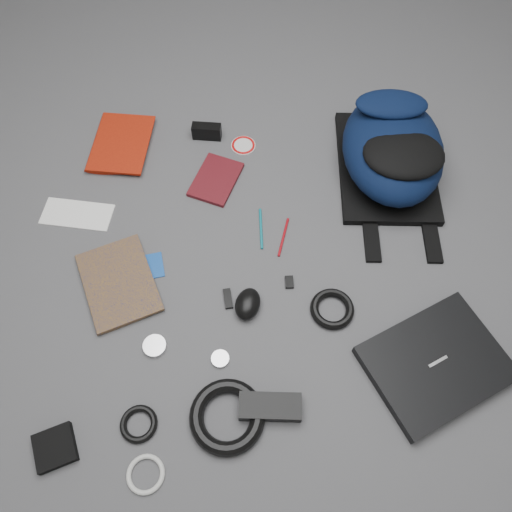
{
  "coord_description": "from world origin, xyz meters",
  "views": [
    {
      "loc": [
        -0.03,
        -0.63,
        1.18
      ],
      "look_at": [
        0.0,
        0.0,
        0.02
      ],
      "focal_mm": 35.0,
      "sensor_mm": 36.0,
      "label": 1
    }
  ],
  "objects_px": {
    "textbook_red": "(94,142)",
    "dvd_case": "(216,180)",
    "power_brick": "(270,407)",
    "pouch": "(55,448)",
    "compact_camera": "(207,131)",
    "backpack": "(393,148)",
    "mouse": "(248,304)",
    "laptop": "(436,363)",
    "comic_book": "(86,295)"
  },
  "relations": [
    {
      "from": "textbook_red",
      "to": "dvd_case",
      "type": "xyz_separation_m",
      "value": [
        0.37,
        -0.16,
        -0.01
      ]
    },
    {
      "from": "power_brick",
      "to": "pouch",
      "type": "xyz_separation_m",
      "value": [
        -0.48,
        -0.06,
        -0.01
      ]
    },
    {
      "from": "compact_camera",
      "to": "pouch",
      "type": "relative_size",
      "value": 1.02
    },
    {
      "from": "compact_camera",
      "to": "power_brick",
      "type": "xyz_separation_m",
      "value": [
        0.14,
        -0.83,
        -0.01
      ]
    },
    {
      "from": "backpack",
      "to": "pouch",
      "type": "xyz_separation_m",
      "value": [
        -0.87,
        -0.74,
        -0.08
      ]
    },
    {
      "from": "dvd_case",
      "to": "mouse",
      "type": "xyz_separation_m",
      "value": [
        0.08,
        -0.41,
        0.02
      ]
    },
    {
      "from": "power_brick",
      "to": "laptop",
      "type": "bearing_deg",
      "value": 15.84
    },
    {
      "from": "textbook_red",
      "to": "mouse",
      "type": "bearing_deg",
      "value": -43.23
    },
    {
      "from": "backpack",
      "to": "pouch",
      "type": "distance_m",
      "value": 1.15
    },
    {
      "from": "comic_book",
      "to": "pouch",
      "type": "height_order",
      "value": "pouch"
    },
    {
      "from": "compact_camera",
      "to": "mouse",
      "type": "bearing_deg",
      "value": -72.43
    },
    {
      "from": "backpack",
      "to": "comic_book",
      "type": "height_order",
      "value": "backpack"
    },
    {
      "from": "comic_book",
      "to": "mouse",
      "type": "height_order",
      "value": "mouse"
    },
    {
      "from": "dvd_case",
      "to": "power_brick",
      "type": "relative_size",
      "value": 1.14
    },
    {
      "from": "backpack",
      "to": "power_brick",
      "type": "height_order",
      "value": "backpack"
    },
    {
      "from": "dvd_case",
      "to": "power_brick",
      "type": "distance_m",
      "value": 0.67
    },
    {
      "from": "pouch",
      "to": "dvd_case",
      "type": "bearing_deg",
      "value": 63.31
    },
    {
      "from": "mouse",
      "to": "dvd_case",
      "type": "bearing_deg",
      "value": 118.67
    },
    {
      "from": "laptop",
      "to": "pouch",
      "type": "height_order",
      "value": "laptop"
    },
    {
      "from": "backpack",
      "to": "compact_camera",
      "type": "bearing_deg",
      "value": 168.1
    },
    {
      "from": "backpack",
      "to": "textbook_red",
      "type": "bearing_deg",
      "value": 175.11
    },
    {
      "from": "compact_camera",
      "to": "backpack",
      "type": "bearing_deg",
      "value": -8.28
    },
    {
      "from": "dvd_case",
      "to": "pouch",
      "type": "bearing_deg",
      "value": -92.84
    },
    {
      "from": "backpack",
      "to": "pouch",
      "type": "bearing_deg",
      "value": -135.47
    },
    {
      "from": "power_brick",
      "to": "mouse",
      "type": "bearing_deg",
      "value": 103.39
    },
    {
      "from": "pouch",
      "to": "mouse",
      "type": "bearing_deg",
      "value": 35.81
    },
    {
      "from": "compact_camera",
      "to": "laptop",
      "type": "bearing_deg",
      "value": -46.45
    },
    {
      "from": "textbook_red",
      "to": "mouse",
      "type": "xyz_separation_m",
      "value": [
        0.45,
        -0.56,
        0.01
      ]
    },
    {
      "from": "power_brick",
      "to": "pouch",
      "type": "height_order",
      "value": "power_brick"
    },
    {
      "from": "dvd_case",
      "to": "compact_camera",
      "type": "xyz_separation_m",
      "value": [
        -0.02,
        0.17,
        0.02
      ]
    },
    {
      "from": "textbook_red",
      "to": "compact_camera",
      "type": "distance_m",
      "value": 0.35
    },
    {
      "from": "backpack",
      "to": "pouch",
      "type": "relative_size",
      "value": 5.09
    },
    {
      "from": "mouse",
      "to": "pouch",
      "type": "xyz_separation_m",
      "value": [
        -0.44,
        -0.32,
        -0.01
      ]
    },
    {
      "from": "laptop",
      "to": "dvd_case",
      "type": "height_order",
      "value": "laptop"
    },
    {
      "from": "mouse",
      "to": "power_brick",
      "type": "height_order",
      "value": "mouse"
    },
    {
      "from": "mouse",
      "to": "power_brick",
      "type": "bearing_deg",
      "value": -62.98
    },
    {
      "from": "backpack",
      "to": "mouse",
      "type": "xyz_separation_m",
      "value": [
        -0.43,
        -0.43,
        -0.07
      ]
    },
    {
      "from": "laptop",
      "to": "pouch",
      "type": "relative_size",
      "value": 3.65
    },
    {
      "from": "textbook_red",
      "to": "power_brick",
      "type": "bearing_deg",
      "value": -50.88
    },
    {
      "from": "compact_camera",
      "to": "pouch",
      "type": "bearing_deg",
      "value": -103.18
    },
    {
      "from": "compact_camera",
      "to": "power_brick",
      "type": "distance_m",
      "value": 0.84
    },
    {
      "from": "comic_book",
      "to": "power_brick",
      "type": "relative_size",
      "value": 1.68
    },
    {
      "from": "comic_book",
      "to": "pouch",
      "type": "distance_m",
      "value": 0.37
    },
    {
      "from": "dvd_case",
      "to": "mouse",
      "type": "distance_m",
      "value": 0.41
    },
    {
      "from": "comic_book",
      "to": "dvd_case",
      "type": "xyz_separation_m",
      "value": [
        0.34,
        0.35,
        -0.0
      ]
    },
    {
      "from": "dvd_case",
      "to": "pouch",
      "type": "xyz_separation_m",
      "value": [
        -0.36,
        -0.72,
        0.0
      ]
    },
    {
      "from": "textbook_red",
      "to": "backpack",
      "type": "bearing_deg",
      "value": -0.56
    },
    {
      "from": "backpack",
      "to": "laptop",
      "type": "height_order",
      "value": "backpack"
    },
    {
      "from": "mouse",
      "to": "backpack",
      "type": "bearing_deg",
      "value": 62.8
    },
    {
      "from": "textbook_red",
      "to": "comic_book",
      "type": "distance_m",
      "value": 0.51
    }
  ]
}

